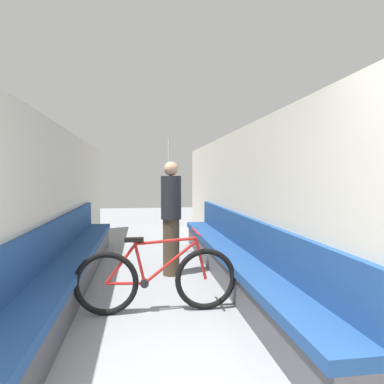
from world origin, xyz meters
name	(u,v)px	position (x,y,z in m)	size (l,w,h in m)	color
wall_left	(49,206)	(-1.34, 3.53, 1.09)	(0.10, 10.26, 2.19)	beige
wall_right	(251,203)	(1.34, 3.53, 1.09)	(0.10, 10.26, 2.19)	beige
bench_seat_row_left	(70,266)	(-1.09, 3.53, 0.30)	(0.46, 5.76, 0.92)	#4C4C51
bench_seat_row_right	(233,260)	(1.09, 3.53, 0.30)	(0.46, 5.76, 0.92)	#4C4C51
bicycle	(157,280)	(-0.01, 2.60, 0.36)	(1.74, 0.46, 0.88)	black
grab_pole_near	(169,199)	(0.34, 5.30, 1.05)	(0.08, 0.08, 2.17)	gray
passenger_standing	(171,217)	(0.27, 3.99, 0.87)	(0.30, 0.30, 1.69)	#473828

